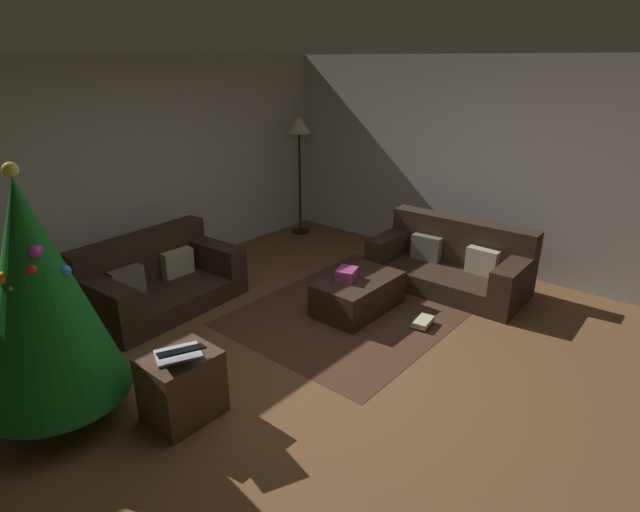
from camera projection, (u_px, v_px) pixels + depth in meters
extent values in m
plane|color=brown|center=(334.00, 367.00, 4.45)|extent=(6.40, 6.40, 0.00)
cube|color=#BCB7B2|center=(126.00, 173.00, 5.87)|extent=(6.40, 0.12, 2.60)
cube|color=#B5B0AB|center=(495.00, 167.00, 6.21)|extent=(0.12, 6.40, 2.60)
cube|color=#332319|center=(165.00, 297.00, 5.50)|extent=(1.70, 1.04, 0.22)
cube|color=#332319|center=(141.00, 258.00, 5.55)|extent=(1.65, 0.35, 0.54)
cube|color=#332319|center=(211.00, 255.00, 5.93)|extent=(0.30, 0.95, 0.32)
cube|color=#332319|center=(102.00, 297.00, 4.88)|extent=(0.30, 0.95, 0.32)
cube|color=#BCB299|center=(178.00, 263.00, 5.73)|extent=(0.36, 0.14, 0.30)
cube|color=#716B5B|center=(127.00, 282.00, 5.24)|extent=(0.36, 0.13, 0.30)
cube|color=#332319|center=(446.00, 279.00, 5.95)|extent=(0.92, 1.79, 0.24)
cube|color=#332319|center=(461.00, 241.00, 6.04)|extent=(0.28, 1.77, 0.54)
cube|color=#332319|center=(514.00, 275.00, 5.41)|extent=(0.89, 0.26, 0.28)
cube|color=#332319|center=(392.00, 244.00, 6.30)|extent=(0.89, 0.26, 0.28)
cube|color=#BCB299|center=(482.00, 262.00, 5.73)|extent=(0.13, 0.36, 0.30)
cube|color=#716B5B|center=(426.00, 248.00, 6.15)|extent=(0.16, 0.37, 0.30)
cube|color=#332319|center=(358.00, 294.00, 5.41)|extent=(0.97, 0.59, 0.37)
cube|color=#B23F8C|center=(347.00, 274.00, 5.30)|extent=(0.28, 0.25, 0.12)
cube|color=black|center=(343.00, 281.00, 5.26)|extent=(0.10, 0.17, 0.02)
cylinder|color=brown|center=(63.00, 404.00, 3.79)|extent=(0.10, 0.10, 0.23)
cone|color=#14671E|center=(38.00, 293.00, 3.45)|extent=(1.03, 1.03, 1.62)
sphere|color=#CC33BF|center=(35.00, 280.00, 3.63)|extent=(0.06, 0.06, 0.06)
sphere|color=orange|center=(81.00, 307.00, 3.85)|extent=(0.07, 0.07, 0.07)
sphere|color=yellow|center=(13.00, 288.00, 3.22)|extent=(0.05, 0.05, 0.05)
sphere|color=orange|center=(28.00, 315.00, 3.77)|extent=(0.08, 0.08, 0.08)
sphere|color=#CC33BF|center=(38.00, 250.00, 3.25)|extent=(0.07, 0.07, 0.07)
sphere|color=#CC33BF|center=(35.00, 252.00, 3.23)|extent=(0.08, 0.08, 0.08)
sphere|color=red|center=(31.00, 269.00, 3.23)|extent=(0.07, 0.07, 0.07)
sphere|color=orange|center=(3.00, 278.00, 3.23)|extent=(0.09, 0.09, 0.09)
sphere|color=#2699E5|center=(65.00, 271.00, 3.41)|extent=(0.09, 0.09, 0.09)
sphere|color=#F2D84C|center=(10.00, 170.00, 3.14)|extent=(0.10, 0.10, 0.10)
cube|color=#4C3323|center=(182.00, 386.00, 3.76)|extent=(0.52, 0.44, 0.53)
cube|color=silver|center=(178.00, 354.00, 3.66)|extent=(0.39, 0.34, 0.02)
cube|color=black|center=(181.00, 351.00, 3.48)|extent=(0.38, 0.33, 0.10)
cube|color=#2D5193|center=(421.00, 324.00, 5.15)|extent=(0.30, 0.23, 0.03)
cube|color=beige|center=(423.00, 322.00, 5.11)|extent=(0.28, 0.18, 0.05)
cylinder|color=black|center=(301.00, 231.00, 7.93)|extent=(0.28, 0.28, 0.02)
cylinder|color=black|center=(300.00, 184.00, 7.65)|extent=(0.04, 0.04, 1.53)
cone|color=beige|center=(299.00, 124.00, 7.33)|extent=(0.36, 0.36, 0.24)
cube|color=#4A2D20|center=(357.00, 309.00, 5.48)|extent=(2.60, 2.00, 0.01)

